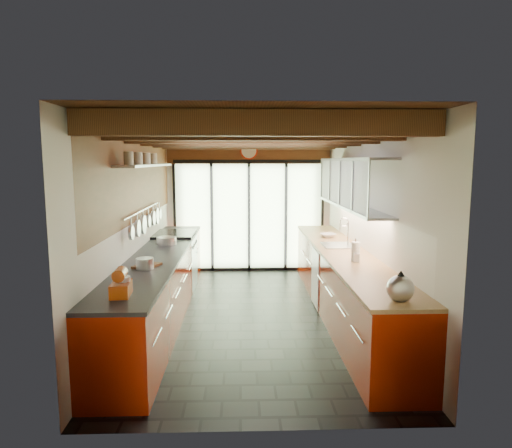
# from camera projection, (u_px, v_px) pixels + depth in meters

# --- Properties ---
(ground) EXTENTS (5.50, 5.50, 0.00)m
(ground) POSITION_uv_depth(u_px,v_px,m) (252.00, 316.00, 6.40)
(ground) COLOR black
(ground) RESTS_ON ground
(room_shell) EXTENTS (5.50, 5.50, 5.50)m
(room_shell) POSITION_uv_depth(u_px,v_px,m) (252.00, 199.00, 6.17)
(room_shell) COLOR silver
(room_shell) RESTS_ON ground
(ceiling_beams) EXTENTS (3.14, 5.06, 4.90)m
(ceiling_beams) POSITION_uv_depth(u_px,v_px,m) (252.00, 139.00, 6.44)
(ceiling_beams) COLOR #593316
(ceiling_beams) RESTS_ON ground
(glass_door) EXTENTS (2.95, 0.10, 2.90)m
(glass_door) POSITION_uv_depth(u_px,v_px,m) (249.00, 187.00, 8.84)
(glass_door) COLOR #C6EAAD
(glass_door) RESTS_ON ground
(left_counter) EXTENTS (0.68, 5.00, 0.92)m
(left_counter) POSITION_uv_depth(u_px,v_px,m) (160.00, 285.00, 6.30)
(left_counter) COLOR #9B1C04
(left_counter) RESTS_ON ground
(range_stove) EXTENTS (0.66, 0.90, 0.97)m
(range_stove) POSITION_uv_depth(u_px,v_px,m) (175.00, 261.00, 7.73)
(range_stove) COLOR silver
(range_stove) RESTS_ON ground
(right_counter) EXTENTS (0.68, 5.00, 0.92)m
(right_counter) POSITION_uv_depth(u_px,v_px,m) (343.00, 283.00, 6.38)
(right_counter) COLOR #9B1C04
(right_counter) RESTS_ON ground
(sink_assembly) EXTENTS (0.45, 0.52, 0.43)m
(sink_assembly) POSITION_uv_depth(u_px,v_px,m) (339.00, 243.00, 6.71)
(sink_assembly) COLOR silver
(sink_assembly) RESTS_ON right_counter
(upper_cabinets_right) EXTENTS (0.34, 3.00, 3.00)m
(upper_cabinets_right) POSITION_uv_depth(u_px,v_px,m) (352.00, 183.00, 6.49)
(upper_cabinets_right) COLOR silver
(upper_cabinets_right) RESTS_ON ground
(left_wall_fixtures) EXTENTS (0.28, 2.60, 0.96)m
(left_wall_fixtures) POSITION_uv_depth(u_px,v_px,m) (147.00, 188.00, 6.40)
(left_wall_fixtures) COLOR silver
(left_wall_fixtures) RESTS_ON ground
(stand_mixer) EXTENTS (0.19, 0.31, 0.27)m
(stand_mixer) POSITION_uv_depth(u_px,v_px,m) (121.00, 284.00, 4.23)
(stand_mixer) COLOR #AF3D0E
(stand_mixer) RESTS_ON left_counter
(pot_large) EXTENTS (0.24, 0.24, 0.13)m
(pot_large) POSITION_uv_depth(u_px,v_px,m) (145.00, 264.00, 5.28)
(pot_large) COLOR silver
(pot_large) RESTS_ON left_counter
(pot_small) EXTENTS (0.35, 0.35, 0.11)m
(pot_small) POSITION_uv_depth(u_px,v_px,m) (167.00, 241.00, 6.81)
(pot_small) COLOR silver
(pot_small) RESTS_ON left_counter
(cutting_board) EXTENTS (0.33, 0.38, 0.03)m
(cutting_board) POSITION_uv_depth(u_px,v_px,m) (147.00, 266.00, 5.39)
(cutting_board) COLOR brown
(cutting_board) RESTS_ON left_counter
(kettle) EXTENTS (0.31, 0.33, 0.29)m
(kettle) POSITION_uv_depth(u_px,v_px,m) (400.00, 287.00, 4.07)
(kettle) COLOR silver
(kettle) RESTS_ON right_counter
(paper_towel) EXTENTS (0.11, 0.11, 0.29)m
(paper_towel) POSITION_uv_depth(u_px,v_px,m) (356.00, 252.00, 5.67)
(paper_towel) COLOR white
(paper_towel) RESTS_ON right_counter
(soap_bottle) EXTENTS (0.08, 0.08, 0.16)m
(soap_bottle) POSITION_uv_depth(u_px,v_px,m) (356.00, 256.00, 5.63)
(soap_bottle) COLOR silver
(soap_bottle) RESTS_ON right_counter
(bowl) EXTENTS (0.28, 0.28, 0.06)m
(bowl) POSITION_uv_depth(u_px,v_px,m) (328.00, 235.00, 7.45)
(bowl) COLOR silver
(bowl) RESTS_ON right_counter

